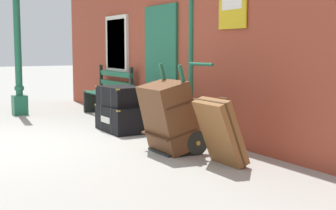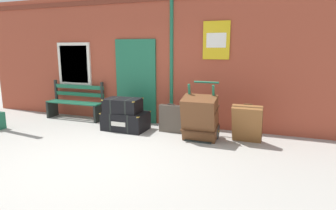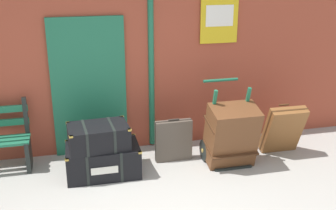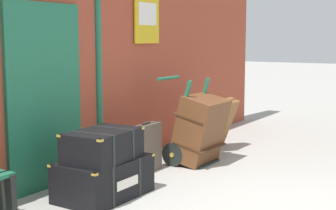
{
  "view_description": "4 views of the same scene",
  "coord_description": "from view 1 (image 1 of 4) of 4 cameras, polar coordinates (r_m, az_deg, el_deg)",
  "views": [
    {
      "loc": [
        6.97,
        -1.65,
        1.37
      ],
      "look_at": [
        0.95,
        1.78,
        0.56
      ],
      "focal_mm": 52.13,
      "sensor_mm": 36.0,
      "label": 1
    },
    {
      "loc": [
        2.84,
        -4.01,
        1.87
      ],
      "look_at": [
        0.68,
        1.77,
        0.64
      ],
      "focal_mm": 30.38,
      "sensor_mm": 36.0,
      "label": 2
    },
    {
      "loc": [
        -0.72,
        -3.68,
        2.86
      ],
      "look_at": [
        0.65,
        1.89,
        0.87
      ],
      "focal_mm": 44.9,
      "sensor_mm": 36.0,
      "label": 3
    },
    {
      "loc": [
        -4.4,
        -1.7,
        1.71
      ],
      "look_at": [
        1.08,
        1.75,
        0.84
      ],
      "focal_mm": 53.44,
      "sensor_mm": 36.0,
      "label": 4
    }
  ],
  "objects": [
    {
      "name": "platform_bench",
      "position": [
        9.9,
        -6.92,
        1.27
      ],
      "size": [
        1.6,
        0.43,
        1.01
      ],
      "color": "#1E6647",
      "rests_on": "ground"
    },
    {
      "name": "steamer_trunk_base",
      "position": [
        8.12,
        -5.18,
        -1.57
      ],
      "size": [
        1.02,
        0.67,
        0.43
      ],
      "color": "black",
      "rests_on": "ground"
    },
    {
      "name": "suitcase_slate",
      "position": [
        5.72,
        6.15,
        -3.14
      ],
      "size": [
        0.59,
        0.45,
        0.8
      ],
      "color": "brown",
      "rests_on": "ground"
    },
    {
      "name": "lamp_post",
      "position": [
        10.43,
        -17.1,
        4.84
      ],
      "size": [
        0.28,
        0.28,
        2.88
      ],
      "color": "#1E6647",
      "rests_on": "ground"
    },
    {
      "name": "large_brown_trunk",
      "position": [
        6.38,
        0.06,
        -1.36
      ],
      "size": [
        0.7,
        0.63,
        0.96
      ],
      "color": "brown",
      "rests_on": "ground"
    },
    {
      "name": "suitcase_charcoal",
      "position": [
        7.24,
        -0.38,
        -1.73
      ],
      "size": [
        0.56,
        0.14,
        0.66
      ],
      "color": "#51473D",
      "rests_on": "ground"
    },
    {
      "name": "steamer_trunk_middle",
      "position": [
        8.1,
        -5.53,
        1.05
      ],
      "size": [
        0.84,
        0.6,
        0.33
      ],
      "color": "black",
      "rests_on": "steamer_trunk_base"
    },
    {
      "name": "ground_plane",
      "position": [
        7.29,
        -16.12,
        -4.42
      ],
      "size": [
        60.0,
        60.0,
        0.0
      ],
      "primitive_type": "plane",
      "color": "#A3A099"
    },
    {
      "name": "porters_trolley",
      "position": [
        6.5,
        1.43,
        -3.08
      ],
      "size": [
        0.71,
        0.69,
        1.18
      ],
      "color": "black",
      "rests_on": "ground"
    },
    {
      "name": "brick_facade",
      "position": [
        8.18,
        1.59,
        8.27
      ],
      "size": [
        10.4,
        0.35,
        3.2
      ],
      "color": "#9E422D",
      "rests_on": "ground"
    }
  ]
}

